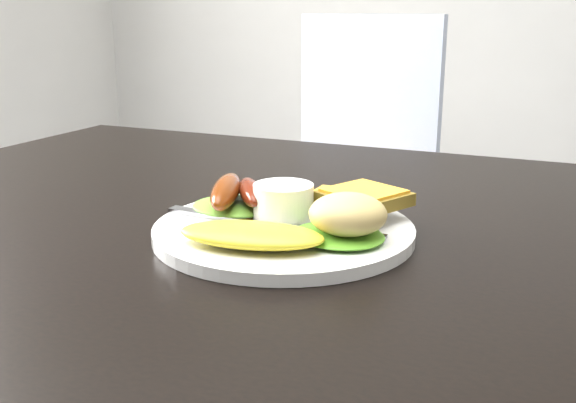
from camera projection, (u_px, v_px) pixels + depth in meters
dining_table at (329, 245)px, 0.67m from camera, size 1.20×0.80×0.04m
dining_chair at (346, 203)px, 1.83m from camera, size 0.44×0.44×0.05m
person at (476, 157)px, 1.13m from camera, size 0.58×0.45×1.44m
plate at (284, 231)px, 0.63m from camera, size 0.24×0.24×0.01m
lettuce_left at (235, 206)px, 0.67m from camera, size 0.10×0.09×0.01m
lettuce_right at (338, 235)px, 0.59m from camera, size 0.11×0.10×0.01m
omelette at (251, 235)px, 0.57m from camera, size 0.13×0.08×0.02m
sausage_a at (226, 191)px, 0.67m from camera, size 0.06×0.11×0.03m
sausage_b at (250, 192)px, 0.66m from camera, size 0.06×0.08×0.02m
ramekin at (283, 202)px, 0.64m from camera, size 0.07×0.07×0.03m
toast_a at (339, 204)px, 0.67m from camera, size 0.07×0.07×0.01m
toast_b at (364, 198)px, 0.64m from camera, size 0.09×0.09×0.01m
potato_salad at (348, 214)px, 0.58m from camera, size 0.08×0.08×0.04m
fork at (243, 220)px, 0.64m from camera, size 0.16×0.02×0.00m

